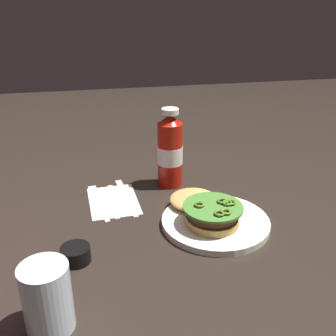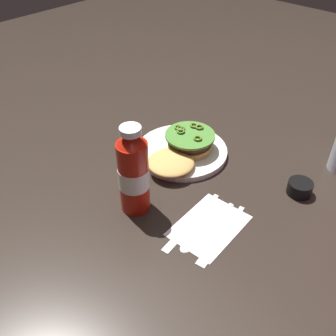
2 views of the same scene
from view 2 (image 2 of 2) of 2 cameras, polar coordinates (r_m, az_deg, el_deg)
name	(u,v)px [view 2 (image 2 of 2)]	position (r m, az deg, el deg)	size (l,w,h in m)	color
ground_plane	(211,164)	(1.02, 6.51, 0.55)	(3.00, 3.00, 0.00)	black
dinner_plate	(182,151)	(1.05, 2.07, 2.55)	(0.25, 0.25, 0.02)	silver
burger_sandwich	(183,148)	(1.02, 2.33, 2.95)	(0.22, 0.14, 0.05)	tan
ketchup_bottle	(134,173)	(0.83, -5.20, -0.78)	(0.07, 0.07, 0.22)	#B1190D
condiment_cup	(300,188)	(0.97, 19.16, -2.82)	(0.06, 0.06, 0.03)	black
napkin	(209,226)	(0.86, 6.18, -8.58)	(0.17, 0.12, 0.00)	silver
butter_knife	(189,224)	(0.85, 3.21, -8.37)	(0.21, 0.04, 0.00)	silver
spoon_utensil	(201,232)	(0.84, 5.01, -9.55)	(0.19, 0.03, 0.00)	silver
fork_utensil	(219,238)	(0.83, 7.66, -10.42)	(0.20, 0.05, 0.00)	silver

